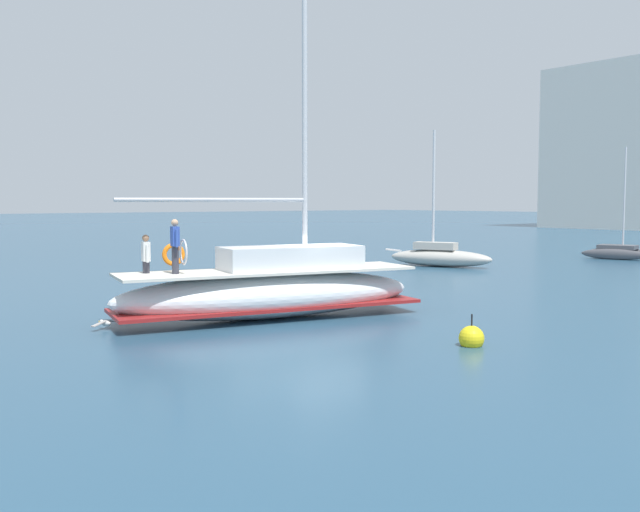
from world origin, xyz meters
name	(u,v)px	position (x,y,z in m)	size (l,w,h in m)	color
ground_plane	(320,313)	(0.00, 0.00, 0.00)	(400.00, 400.00, 0.00)	#284C66
main_sailboat	(271,288)	(-0.22, -1.73, 0.91)	(4.58, 9.90, 12.65)	silver
moored_sloop_far	(618,250)	(-4.86, 27.83, 0.52)	(4.33, 2.89, 6.89)	#4C4C51
moored_catamaran	(440,256)	(-8.33, 15.22, 0.59)	(5.84, 3.41, 7.42)	#B7B2A8
seagull	(106,323)	(-1.51, -6.46, 0.18)	(0.50, 0.95, 0.17)	silver
mooring_buoy	(471,338)	(6.36, -0.35, 0.19)	(0.63, 0.63, 0.91)	yellow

